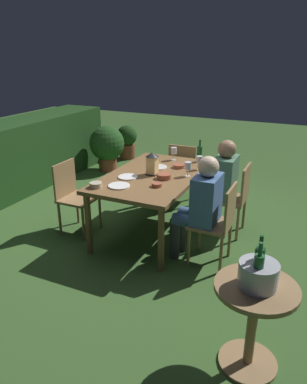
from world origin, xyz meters
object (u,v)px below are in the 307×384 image
dining_table (154,179)px  potted_plant_corner (127,140)px  wine_glass_b (188,166)px  potted_plant_by_hedge (107,145)px  person_in_blue (200,204)px  chair_head_far (184,170)px  plate_a (158,167)px  plate_b (119,186)px  ice_bucket (258,273)px  side_table (253,313)px  bowl_bread (179,166)px  bowl_dip (164,176)px  lantern_centerpiece (152,162)px  chair_side_right_a (74,194)px  chair_side_left_b (235,196)px  bowl_olives (157,185)px  green_bottle_on_table (199,154)px  plate_c (128,177)px  person_in_green (219,182)px  wine_glass_a (200,160)px  chair_side_left_a (218,221)px  bowl_salad (96,185)px  wine_glass_c (174,151)px

dining_table → potted_plant_corner: size_ratio=2.42×
wine_glass_b → potted_plant_by_hedge: (1.79, 2.19, -0.39)m
person_in_blue → wine_glass_b: (0.47, 0.31, 0.23)m
chair_head_far → plate_a: bearing=175.9°
person_in_blue → plate_b: size_ratio=4.92×
plate_b → ice_bucket: (-1.05, -1.63, 0.01)m
side_table → potted_plant_corner: 5.46m
chair_head_far → person_in_blue: bearing=-154.3°
wine_glass_b → bowl_bread: (0.26, 0.21, -0.10)m
bowl_dip → lantern_centerpiece: bearing=67.1°
chair_side_right_a → wine_glass_b: bearing=-69.7°
dining_table → bowl_dip: 0.21m
person_in_blue → chair_side_left_b: person_in_blue is taller
chair_head_far → potted_plant_corner: bearing=48.0°
bowl_olives → green_bottle_on_table: bearing=-6.5°
wine_glass_b → plate_c: (-0.33, 0.60, -0.11)m
chair_side_left_b → person_in_green: size_ratio=0.76×
wine_glass_a → plate_c: 0.91m
chair_side_left_b → green_bottle_on_table: green_bottle_on_table is taller
chair_side_right_a → side_table: (-1.21, -2.36, -0.04)m
potted_plant_by_hedge → chair_side_left_b: bearing=-119.4°
chair_side_left_a → green_bottle_on_table: green_bottle_on_table is taller
person_in_blue → bowl_salad: size_ratio=8.61×
dining_table → bowl_dip: (-0.09, -0.17, 0.09)m
plate_b → wine_glass_a: bearing=-32.8°
dining_table → potted_plant_corner: bearing=34.1°
chair_side_left_a → bowl_salad: chair_side_left_a is taller
wine_glass_b → potted_plant_corner: wine_glass_b is taller
side_table → wine_glass_a: bearing=27.8°
chair_side_left_b → side_table: (-1.95, -0.58, -0.04)m
chair_head_far → wine_glass_c: (-0.42, 0.01, 0.38)m
person_in_blue → lantern_centerpiece: (0.36, 0.70, 0.26)m
chair_side_left_b → bowl_bread: chair_side_left_b is taller
plate_a → potted_plant_by_hedge: (1.64, 1.75, -0.28)m
person_in_green → lantern_centerpiece: person_in_green is taller
wine_glass_a → bowl_salad: bearing=142.5°
chair_side_right_a → lantern_centerpiece: 1.04m
wine_glass_c → plate_a: wine_glass_c is taller
chair_head_far → lantern_centerpiece: lantern_centerpiece is taller
wine_glass_b → bowl_dip: size_ratio=1.02×
person_in_blue → bowl_bread: 0.91m
chair_head_far → chair_side_left_b: (-0.70, -0.89, 0.00)m
wine_glass_a → ice_bucket: size_ratio=0.49×
plate_b → potted_plant_by_hedge: 2.93m
wine_glass_c → chair_side_right_a: bearing=139.1°
person_in_blue → bowl_dip: size_ratio=6.93×
dining_table → plate_b: (-0.53, 0.16, 0.06)m
chair_head_far → plate_b: bearing=174.2°
bowl_bread → side_table: size_ratio=0.22×
potted_plant_by_hedge → plate_b: bearing=-145.8°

